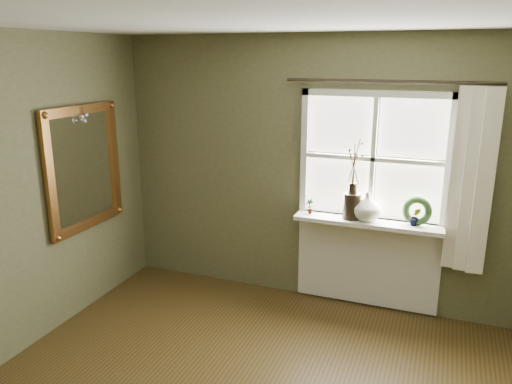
{
  "coord_description": "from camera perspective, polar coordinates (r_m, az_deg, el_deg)",
  "views": [
    {
      "loc": [
        1.16,
        -2.34,
        2.41
      ],
      "look_at": [
        -0.34,
        1.55,
        1.25
      ],
      "focal_mm": 35.0,
      "sensor_mm": 36.0,
      "label": 1
    }
  ],
  "objects": [
    {
      "name": "dark_jug",
      "position": [
        4.73,
        10.9,
        -1.58
      ],
      "size": [
        0.17,
        0.17,
        0.24
      ],
      "primitive_type": "cylinder",
      "rotation": [
        0.0,
        0.0,
        0.03
      ],
      "color": "black",
      "rests_on": "window_sill"
    },
    {
      "name": "window_apron",
      "position": [
        5.01,
        12.53,
        -7.79
      ],
      "size": [
        1.36,
        0.04,
        0.88
      ],
      "primitive_type": "cube",
      "color": "silver",
      "rests_on": "ground"
    },
    {
      "name": "curtain_rod",
      "position": [
        4.55,
        14.97,
        12.11
      ],
      "size": [
        1.84,
        0.03,
        0.03
      ],
      "primitive_type": "cylinder",
      "rotation": [
        0.0,
        1.57,
        0.0
      ],
      "color": "black",
      "rests_on": "wall_back"
    },
    {
      "name": "wall_back",
      "position": [
        4.91,
        6.89,
        2.35
      ],
      "size": [
        4.0,
        0.1,
        2.6
      ],
      "primitive_type": "cube",
      "color": "brown",
      "rests_on": "ground"
    },
    {
      "name": "curtain",
      "position": [
        4.6,
        23.38,
        1.09
      ],
      "size": [
        0.36,
        0.12,
        1.59
      ],
      "primitive_type": "cube",
      "color": "white",
      "rests_on": "wall_back"
    },
    {
      "name": "window_frame",
      "position": [
        4.7,
        13.25,
        3.7
      ],
      "size": [
        1.36,
        0.06,
        1.24
      ],
      "color": "silver",
      "rests_on": "wall_back"
    },
    {
      "name": "potted_plant_left",
      "position": [
        4.82,
        6.17,
        -1.64
      ],
      "size": [
        0.09,
        0.08,
        0.15
      ],
      "primitive_type": "imported",
      "rotation": [
        0.0,
        0.0,
        -0.4
      ],
      "color": "#243F1C",
      "rests_on": "window_sill"
    },
    {
      "name": "ceiling",
      "position": [
        2.62,
        -5.6,
        19.64
      ],
      "size": [
        4.5,
        4.5,
        0.0
      ],
      "primitive_type": "plane",
      "color": "silver",
      "rests_on": "ground"
    },
    {
      "name": "cream_vase",
      "position": [
        4.7,
        12.58,
        -1.62
      ],
      "size": [
        0.34,
        0.34,
        0.27
      ],
      "primitive_type": "imported",
      "rotation": [
        0.0,
        0.0,
        0.42
      ],
      "color": "beige",
      "rests_on": "window_sill"
    },
    {
      "name": "window_sill",
      "position": [
        4.75,
        12.63,
        -3.41
      ],
      "size": [
        1.36,
        0.26,
        0.04
      ],
      "primitive_type": "cube",
      "color": "silver",
      "rests_on": "wall_back"
    },
    {
      "name": "potted_plant_right",
      "position": [
        4.68,
        17.73,
        -2.7
      ],
      "size": [
        0.11,
        0.09,
        0.17
      ],
      "primitive_type": "imported",
      "rotation": [
        0.0,
        0.0,
        0.17
      ],
      "color": "#243F1C",
      "rests_on": "window_sill"
    },
    {
      "name": "wreath",
      "position": [
        4.71,
        17.9,
        -2.41
      ],
      "size": [
        0.28,
        0.16,
        0.27
      ],
      "primitive_type": "torus",
      "rotation": [
        1.36,
        0.0,
        -0.15
      ],
      "color": "#243F1C",
      "rests_on": "window_sill"
    },
    {
      "name": "gilt_mirror",
      "position": [
        4.91,
        -19.07,
        2.67
      ],
      "size": [
        0.1,
        0.97,
        1.16
      ],
      "color": "white",
      "rests_on": "wall_left"
    }
  ]
}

